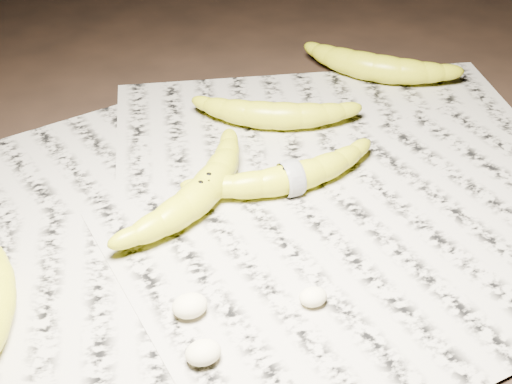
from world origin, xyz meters
name	(u,v)px	position (x,y,z in m)	size (l,w,h in m)	color
ground	(253,248)	(0.00, 0.00, 0.00)	(3.00, 3.00, 0.00)	black
newspaper_patch	(227,232)	(-0.02, 0.03, 0.00)	(0.90, 0.70, 0.01)	#A7A08F
banana_center	(204,189)	(-0.02, 0.09, 0.03)	(0.22, 0.06, 0.04)	yellow
banana_taped	(291,176)	(0.08, 0.07, 0.03)	(0.21, 0.06, 0.04)	yellow
banana_upper_a	(274,113)	(0.12, 0.21, 0.03)	(0.19, 0.06, 0.04)	yellow
banana_upper_b	(375,65)	(0.32, 0.28, 0.03)	(0.20, 0.07, 0.04)	yellow
measuring_tape	(291,176)	(0.08, 0.07, 0.03)	(0.04, 0.04, 0.00)	white
flesh_chunk_a	(189,303)	(-0.09, -0.07, 0.02)	(0.03, 0.03, 0.02)	beige
flesh_chunk_b	(203,349)	(-0.10, -0.13, 0.02)	(0.03, 0.03, 0.02)	beige
flesh_chunk_c	(313,294)	(0.02, -0.10, 0.02)	(0.03, 0.02, 0.02)	beige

